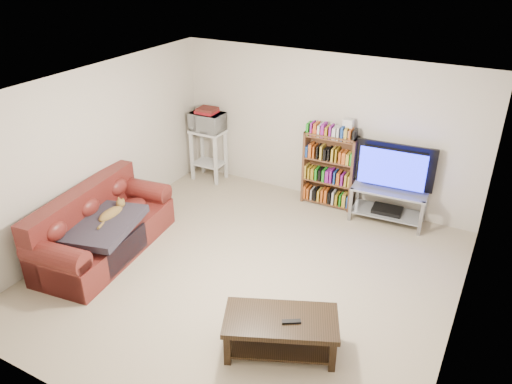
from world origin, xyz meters
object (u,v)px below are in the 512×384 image
Objects in this scene: sofa at (100,231)px; bookshelf at (329,169)px; coffee_table at (281,328)px; tv_stand at (389,200)px.

bookshelf is at bearing 43.90° from sofa.
coffee_table is 3.22m from tv_stand.
tv_stand is at bearing -6.03° from bookshelf.
sofa is 3.05m from coffee_table.
tv_stand is at bearing 32.46° from sofa.
tv_stand is 0.93× the size of bookshelf.
sofa is 1.82× the size of bookshelf.
coffee_table is at bearing -98.29° from tv_stand.
tv_stand is at bearing 61.84° from coffee_table.
bookshelf reaches higher than sofa.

